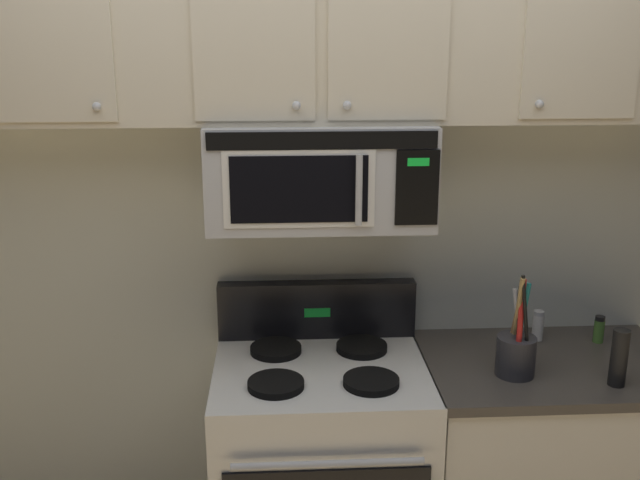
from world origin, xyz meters
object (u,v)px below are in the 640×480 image
(stove_range, at_px, (321,474))
(utensil_crock_charcoal, at_px, (516,349))
(pepper_mill, at_px, (619,358))
(salt_shaker, at_px, (538,325))
(spice_jar, at_px, (599,329))
(over_range_microwave, at_px, (319,173))

(stove_range, distance_m, utensil_crock_charcoal, 0.85)
(pepper_mill, bearing_deg, salt_shaker, 109.50)
(utensil_crock_charcoal, distance_m, spice_jar, 0.48)
(pepper_mill, distance_m, spice_jar, 0.36)
(over_range_microwave, height_order, spice_jar, over_range_microwave)
(over_range_microwave, bearing_deg, spice_jar, 2.22)
(salt_shaker, relative_size, spice_jar, 1.13)
(utensil_crock_charcoal, bearing_deg, over_range_microwave, 162.45)
(over_range_microwave, distance_m, utensil_crock_charcoal, 0.91)
(utensil_crock_charcoal, height_order, salt_shaker, utensil_crock_charcoal)
(stove_range, distance_m, salt_shaker, 1.00)
(utensil_crock_charcoal, bearing_deg, spice_jar, 31.92)
(stove_range, bearing_deg, over_range_microwave, 90.14)
(pepper_mill, bearing_deg, spice_jar, 75.67)
(utensil_crock_charcoal, bearing_deg, stove_range, 171.93)
(pepper_mill, bearing_deg, utensil_crock_charcoal, 162.87)
(over_range_microwave, relative_size, spice_jar, 7.26)
(stove_range, height_order, utensil_crock_charcoal, utensil_crock_charcoal)
(over_range_microwave, relative_size, utensil_crock_charcoal, 2.03)
(stove_range, distance_m, spice_jar, 1.19)
(over_range_microwave, distance_m, spice_jar, 1.24)
(salt_shaker, relative_size, pepper_mill, 0.60)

